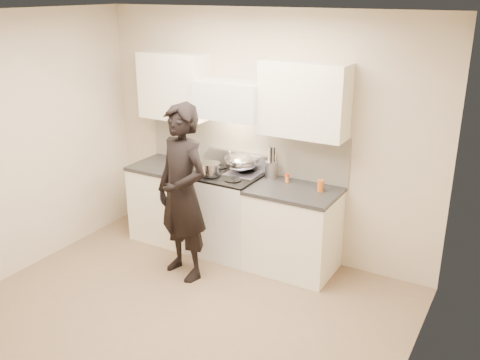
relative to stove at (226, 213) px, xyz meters
name	(u,v)px	position (x,y,z in m)	size (l,w,h in m)	color
ground_plane	(175,320)	(0.30, -1.42, -0.47)	(4.00, 4.00, 0.00)	#81644A
room_shell	(187,143)	(0.24, -1.05, 1.12)	(4.04, 3.54, 2.70)	beige
stove	(226,213)	(0.00, 0.00, 0.00)	(0.76, 0.65, 0.96)	silver
counter_right	(293,229)	(0.83, 0.00, -0.01)	(0.92, 0.67, 0.92)	white
counter_left	(171,201)	(-0.78, 0.00, -0.01)	(0.82, 0.67, 0.92)	white
wok	(241,162)	(0.11, 0.14, 0.58)	(0.37, 0.45, 0.30)	#A7A9B0
stock_pot	(211,169)	(-0.10, -0.14, 0.55)	(0.29, 0.25, 0.14)	#A7A9B0
utensil_crock	(271,168)	(0.46, 0.19, 0.55)	(0.13, 0.13, 0.35)	#ACADB4
spice_jar	(287,178)	(0.68, 0.15, 0.49)	(0.04, 0.04, 0.09)	orange
oil_glass	(321,186)	(1.09, 0.07, 0.51)	(0.07, 0.07, 0.12)	#BE5D1D
person	(182,193)	(-0.11, -0.67, 0.45)	(0.67, 0.44, 1.84)	black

